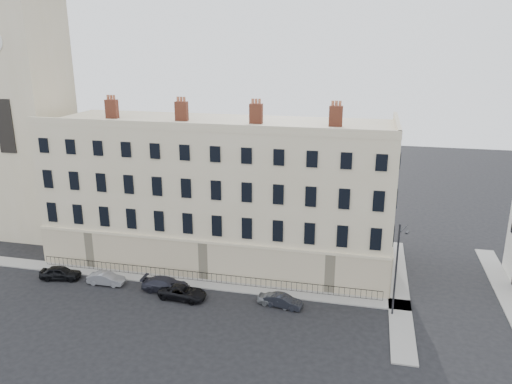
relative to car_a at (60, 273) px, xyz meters
The scene contains 14 objects.
ground 20.31m from the car_a, ahead, with size 160.00×160.00×0.00m, color black.
terrace 18.17m from the car_a, 32.93° to the left, with size 36.22×12.22×17.00m.
church_tower 23.37m from the car_a, 131.48° to the left, with size 8.00×8.13×44.00m.
pavement_terrace 10.36m from the car_a, 12.23° to the left, with size 48.00×2.00×0.12m, color gray.
pavement_east_return 33.52m from the car_a, ahead, with size 2.00×24.00×0.12m, color gray.
pavement_adjacent 43.71m from the car_a, ahead, with size 2.00×20.00×0.12m, color gray.
railings 14.35m from the car_a, 10.41° to the left, with size 35.00×0.04×0.96m.
car_a is the anchor object (origin of this frame).
car_b 5.05m from the car_a, ahead, with size 1.28×3.67×1.21m, color gray.
car_c 11.32m from the car_a, ahead, with size 1.88×4.62×1.34m, color #22222D.
car_d 13.47m from the car_a, ahead, with size 2.06×4.48×1.24m, color black.
car_e 22.11m from the car_a, ahead, with size 1.33×3.31×1.13m, color slate.
car_f 22.83m from the car_a, ahead, with size 1.21×3.48×1.15m, color black.
streetlamp 32.68m from the car_a, ahead, with size 0.79×1.76×8.50m.
Camera 1 is at (9.33, -37.22, 23.05)m, focal length 35.00 mm.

